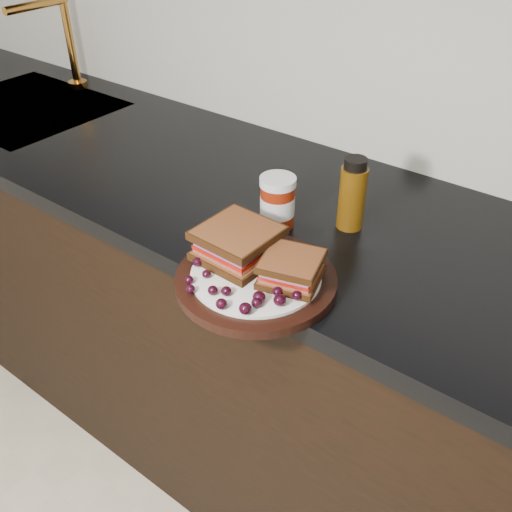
{
  "coord_description": "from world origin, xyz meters",
  "views": [
    {
      "loc": [
        0.48,
        0.82,
        1.52
      ],
      "look_at": [
        0.01,
        1.44,
        0.96
      ],
      "focal_mm": 40.0,
      "sensor_mm": 36.0,
      "label": 1
    }
  ],
  "objects_px": {
    "plate": "(256,280)",
    "oil_bottle": "(352,193)",
    "sandwich_left": "(238,243)",
    "condiment_jar": "(277,202)"
  },
  "relations": [
    {
      "from": "condiment_jar",
      "to": "oil_bottle",
      "type": "distance_m",
      "value": 0.15
    },
    {
      "from": "plate",
      "to": "oil_bottle",
      "type": "distance_m",
      "value": 0.27
    },
    {
      "from": "condiment_jar",
      "to": "oil_bottle",
      "type": "xyz_separation_m",
      "value": [
        0.12,
        0.08,
        0.02
      ]
    },
    {
      "from": "sandwich_left",
      "to": "condiment_jar",
      "type": "xyz_separation_m",
      "value": [
        -0.03,
        0.16,
        -0.0
      ]
    },
    {
      "from": "sandwich_left",
      "to": "condiment_jar",
      "type": "height_order",
      "value": "condiment_jar"
    },
    {
      "from": "plate",
      "to": "sandwich_left",
      "type": "distance_m",
      "value": 0.07
    },
    {
      "from": "plate",
      "to": "sandwich_left",
      "type": "bearing_deg",
      "value": 160.92
    },
    {
      "from": "oil_bottle",
      "to": "sandwich_left",
      "type": "bearing_deg",
      "value": -109.95
    },
    {
      "from": "plate",
      "to": "oil_bottle",
      "type": "relative_size",
      "value": 1.9
    },
    {
      "from": "plate",
      "to": "sandwich_left",
      "type": "xyz_separation_m",
      "value": [
        -0.05,
        0.02,
        0.04
      ]
    }
  ]
}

